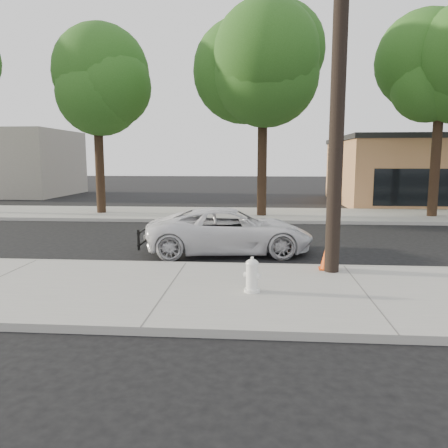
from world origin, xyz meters
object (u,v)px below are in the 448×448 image
(police_cruiser, at_px, (230,231))
(fire_hydrant, at_px, (252,276))
(utility_pole, at_px, (339,73))
(traffic_cone, at_px, (327,255))

(police_cruiser, xyz_separation_m, fire_hydrant, (0.73, -4.30, -0.21))
(police_cruiser, distance_m, fire_hydrant, 4.37)
(police_cruiser, bearing_deg, fire_hydrant, -177.24)
(utility_pole, distance_m, fire_hydrant, 4.95)
(fire_hydrant, bearing_deg, police_cruiser, 121.81)
(traffic_cone, bearing_deg, utility_pole, -67.14)
(police_cruiser, height_order, fire_hydrant, police_cruiser)
(traffic_cone, bearing_deg, fire_hydrant, -132.02)
(utility_pole, relative_size, police_cruiser, 1.84)
(fire_hydrant, bearing_deg, traffic_cone, 70.15)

